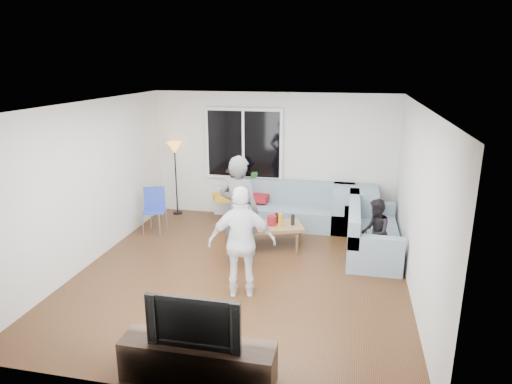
% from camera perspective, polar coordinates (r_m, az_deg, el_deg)
% --- Properties ---
extents(floor, '(5.00, 5.50, 0.04)m').
position_cam_1_polar(floor, '(7.18, -1.80, -10.27)').
color(floor, '#56351C').
rests_on(floor, ground).
extents(ceiling, '(5.00, 5.50, 0.04)m').
position_cam_1_polar(ceiling, '(6.46, -2.01, 11.20)').
color(ceiling, white).
rests_on(ceiling, ground).
extents(wall_back, '(5.00, 0.04, 2.60)m').
position_cam_1_polar(wall_back, '(9.34, 2.17, 4.55)').
color(wall_back, silver).
rests_on(wall_back, ground).
extents(wall_front, '(5.00, 0.04, 2.60)m').
position_cam_1_polar(wall_front, '(4.24, -11.01, -10.42)').
color(wall_front, silver).
rests_on(wall_front, ground).
extents(wall_left, '(0.04, 5.50, 2.60)m').
position_cam_1_polar(wall_left, '(7.69, -20.47, 0.98)').
color(wall_left, silver).
rests_on(wall_left, ground).
extents(wall_right, '(0.04, 5.50, 2.60)m').
position_cam_1_polar(wall_right, '(6.59, 19.90, -1.38)').
color(wall_right, silver).
rests_on(wall_right, ground).
extents(window_frame, '(1.62, 0.06, 1.47)m').
position_cam_1_polar(window_frame, '(9.33, -1.55, 6.11)').
color(window_frame, white).
rests_on(window_frame, wall_back).
extents(window_glass, '(1.50, 0.02, 1.35)m').
position_cam_1_polar(window_glass, '(9.29, -1.61, 6.07)').
color(window_glass, black).
rests_on(window_glass, window_frame).
extents(window_mullion, '(0.05, 0.03, 1.35)m').
position_cam_1_polar(window_mullion, '(9.28, -1.62, 6.06)').
color(window_mullion, white).
rests_on(window_mullion, window_frame).
extents(radiator, '(1.30, 0.12, 0.62)m').
position_cam_1_polar(radiator, '(9.59, -1.55, -1.25)').
color(radiator, silver).
rests_on(radiator, floor).
extents(potted_plant, '(0.22, 0.18, 0.39)m').
position_cam_1_polar(potted_plant, '(9.38, -0.38, 1.56)').
color(potted_plant, '#2F6628').
rests_on(potted_plant, radiator).
extents(vase, '(0.21, 0.21, 0.19)m').
position_cam_1_polar(vase, '(9.51, -3.15, 1.13)').
color(vase, silver).
rests_on(vase, radiator).
extents(sofa_back_section, '(2.30, 0.85, 0.85)m').
position_cam_1_polar(sofa_back_section, '(9.00, 4.98, -1.70)').
color(sofa_back_section, gray).
rests_on(sofa_back_section, floor).
extents(sofa_right_section, '(2.00, 0.85, 0.85)m').
position_cam_1_polar(sofa_right_section, '(8.02, 14.62, -4.45)').
color(sofa_right_section, gray).
rests_on(sofa_right_section, floor).
extents(sofa_corner, '(0.85, 0.85, 0.85)m').
position_cam_1_polar(sofa_corner, '(8.95, 12.36, -2.14)').
color(sofa_corner, gray).
rests_on(sofa_corner, floor).
extents(cushion_yellow, '(0.48, 0.45, 0.14)m').
position_cam_1_polar(cushion_yellow, '(9.25, -4.21, -0.65)').
color(cushion_yellow, '#C2871C').
rests_on(cushion_yellow, sofa_back_section).
extents(cushion_red, '(0.38, 0.32, 0.13)m').
position_cam_1_polar(cushion_red, '(9.15, 0.37, -0.79)').
color(cushion_red, maroon).
rests_on(cushion_red, sofa_back_section).
extents(coffee_table, '(1.24, 0.93, 0.40)m').
position_cam_1_polar(coffee_table, '(8.06, 1.88, -5.54)').
color(coffee_table, olive).
rests_on(coffee_table, floor).
extents(pitcher, '(0.17, 0.17, 0.17)m').
position_cam_1_polar(pitcher, '(7.96, 2.00, -3.63)').
color(pitcher, maroon).
rests_on(pitcher, coffee_table).
extents(side_chair, '(0.51, 0.51, 0.86)m').
position_cam_1_polar(side_chair, '(8.84, -12.74, -2.36)').
color(side_chair, '#293EB4').
rests_on(side_chair, floor).
extents(floor_lamp, '(0.32, 0.32, 1.56)m').
position_cam_1_polar(floor_lamp, '(9.76, -10.09, 1.68)').
color(floor_lamp, orange).
rests_on(floor_lamp, floor).
extents(player_left, '(0.71, 0.52, 1.80)m').
position_cam_1_polar(player_left, '(7.15, -2.18, -2.43)').
color(player_left, '#4E4E53').
rests_on(player_left, floor).
extents(player_right, '(0.99, 0.58, 1.59)m').
position_cam_1_polar(player_right, '(6.22, -1.76, -6.38)').
color(player_right, silver).
rests_on(player_right, floor).
extents(spectator_right, '(0.43, 0.54, 1.10)m').
position_cam_1_polar(spectator_right, '(7.49, 14.83, -4.97)').
color(spectator_right, black).
rests_on(spectator_right, floor).
extents(spectator_back, '(0.89, 0.67, 1.22)m').
position_cam_1_polar(spectator_back, '(9.19, -2.45, -0.06)').
color(spectator_back, black).
rests_on(spectator_back, floor).
extents(tv_console, '(1.60, 0.40, 0.44)m').
position_cam_1_polar(tv_console, '(4.97, -7.36, -20.47)').
color(tv_console, '#37251B').
rests_on(tv_console, floor).
extents(television, '(0.97, 0.13, 0.56)m').
position_cam_1_polar(television, '(4.69, -7.58, -15.58)').
color(television, black).
rests_on(television, tv_console).
extents(bottle_d, '(0.07, 0.07, 0.25)m').
position_cam_1_polar(bottle_d, '(7.86, 3.09, -3.61)').
color(bottle_d, orange).
rests_on(bottle_d, coffee_table).
extents(bottle_c, '(0.07, 0.07, 0.18)m').
position_cam_1_polar(bottle_c, '(8.07, 2.65, -3.31)').
color(bottle_c, '#340F0B').
rests_on(bottle_c, coffee_table).
extents(bottle_e, '(0.07, 0.07, 0.20)m').
position_cam_1_polar(bottle_e, '(7.98, 4.67, -3.51)').
color(bottle_e, black).
rests_on(bottle_e, coffee_table).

